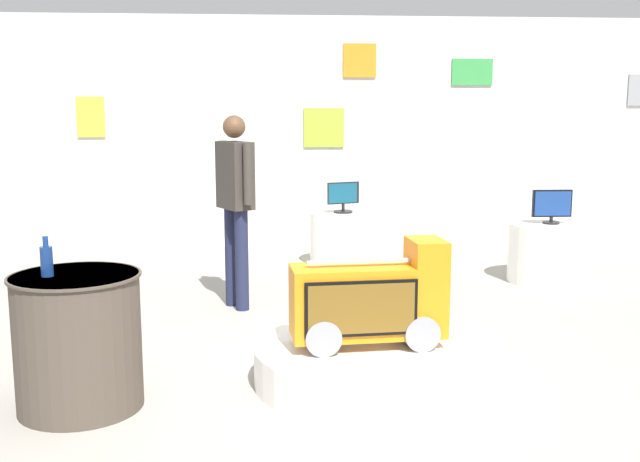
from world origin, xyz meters
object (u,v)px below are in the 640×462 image
tv_on_left_rear (552,205)px  tv_on_center_rear (343,196)px  main_display_pedestal (367,364)px  novelty_firetruck_tv (371,304)px  bottle_on_side_table (47,260)px  shopper_browsing_near_truck (235,196)px  display_pedestal_left_rear (549,253)px  display_pedestal_center_rear (343,239)px  side_table_round (78,340)px

tv_on_left_rear → tv_on_center_rear: 2.29m
main_display_pedestal → novelty_firetruck_tv: novelty_firetruck_tv is taller
novelty_firetruck_tv → bottle_on_side_table: bottle_on_side_table is taller
shopper_browsing_near_truck → display_pedestal_left_rear: bearing=13.9°
shopper_browsing_near_truck → novelty_firetruck_tv: bearing=-64.4°
display_pedestal_center_rear → bottle_on_side_table: size_ratio=3.21×
novelty_firetruck_tv → tv_on_left_rear: (2.28, 2.76, 0.27)m
display_pedestal_left_rear → display_pedestal_center_rear: 2.29m
tv_on_center_rear → side_table_round: size_ratio=0.45×
main_display_pedestal → display_pedestal_center_rear: 3.76m
novelty_firetruck_tv → tv_on_left_rear: size_ratio=2.48×
display_pedestal_center_rear → bottle_on_side_table: 4.64m
display_pedestal_center_rear → side_table_round: side_table_round is taller
tv_on_left_rear → display_pedestal_center_rear: bearing=154.5°
tv_on_left_rear → side_table_round: size_ratio=0.50×
main_display_pedestal → shopper_browsing_near_truck: size_ratio=0.86×
bottle_on_side_table → shopper_browsing_near_truck: (1.01, 2.27, 0.10)m
novelty_firetruck_tv → display_pedestal_center_rear: (0.21, 3.75, -0.23)m
tv_on_left_rear → tv_on_center_rear: (-2.07, 0.98, -0.00)m
tv_on_left_rear → side_table_round: (-4.09, -3.03, -0.39)m
tv_on_center_rear → bottle_on_side_table: 4.59m
side_table_round → shopper_browsing_near_truck: bearing=69.0°
novelty_firetruck_tv → tv_on_left_rear: bearing=50.5°
novelty_firetruck_tv → shopper_browsing_near_truck: (-0.95, 1.97, 0.48)m
display_pedestal_center_rear → tv_on_center_rear: tv_on_center_rear is taller
main_display_pedestal → display_pedestal_center_rear: size_ratio=1.95×
tv_on_left_rear → display_pedestal_center_rear: 2.35m
display_pedestal_left_rear → tv_on_left_rear: bearing=-89.0°
novelty_firetruck_tv → side_table_round: bearing=-171.6°
display_pedestal_center_rear → shopper_browsing_near_truck: size_ratio=0.44×
novelty_firetruck_tv → display_pedestal_left_rear: bearing=50.5°
side_table_round → tv_on_center_rear: bearing=63.3°
display_pedestal_left_rear → tv_on_center_rear: size_ratio=2.27×
display_pedestal_center_rear → main_display_pedestal: bearing=-93.5°
display_pedestal_center_rear → shopper_browsing_near_truck: bearing=-123.0°
tv_on_center_rear → side_table_round: bearing=-116.7°
shopper_browsing_near_truck → main_display_pedestal: bearing=-64.8°
display_pedestal_left_rear → tv_on_center_rear: tv_on_center_rear is taller
shopper_browsing_near_truck → tv_on_left_rear: bearing=13.8°
display_pedestal_center_rear → shopper_browsing_near_truck: (-1.16, -1.78, 0.72)m
tv_on_center_rear → main_display_pedestal: bearing=-93.5°
novelty_firetruck_tv → tv_on_center_rear: (0.21, 3.75, 0.26)m
main_display_pedestal → tv_on_center_rear: tv_on_center_rear is taller
tv_on_left_rear → side_table_round: bearing=-143.4°
tv_on_left_rear → bottle_on_side_table: 5.23m
bottle_on_side_table → display_pedestal_left_rear: bearing=36.0°
side_table_round → novelty_firetruck_tv: bearing=8.4°
display_pedestal_left_rear → tv_on_left_rear: 0.50m
display_pedestal_center_rear → shopper_browsing_near_truck: shopper_browsing_near_truck is taller
novelty_firetruck_tv → bottle_on_side_table: bearing=-171.1°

